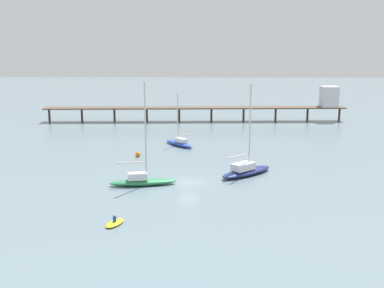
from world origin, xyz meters
name	(u,v)px	position (x,y,z in m)	size (l,w,h in m)	color
ground_plane	(189,182)	(0.00, 0.00, 0.00)	(400.00, 400.00, 0.00)	slate
pier	(252,103)	(13.48, 51.93, 4.28)	(71.29, 7.30, 8.28)	brown
sailboat_green	(142,179)	(-6.11, -1.49, 0.82)	(9.00, 3.48, 13.63)	#287F4C
sailboat_navy	(246,170)	(7.98, 3.87, 0.79)	(8.71, 8.27, 12.95)	navy
sailboat_blue	(179,142)	(-2.44, 23.43, 0.67)	(6.25, 7.15, 9.66)	#2D4CB7
dinghy_yellow	(115,223)	(-7.19, -15.61, 0.21)	(2.22, 3.01, 1.14)	yellow
mooring_buoy_far	(138,154)	(-8.84, 14.65, 0.43)	(0.87, 0.87, 0.87)	orange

